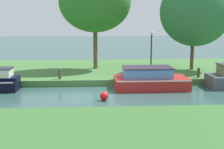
# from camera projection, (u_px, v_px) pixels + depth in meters

# --- Properties ---
(ground_plane) EXTENTS (120.00, 120.00, 0.00)m
(ground_plane) POSITION_uv_depth(u_px,v_px,m) (95.00, 94.00, 17.64)
(ground_plane) COLOR #315451
(riverbank_far) EXTENTS (72.00, 10.00, 0.40)m
(riverbank_far) POSITION_uv_depth(u_px,v_px,m) (94.00, 70.00, 24.48)
(riverbank_far) COLOR #447339
(riverbank_far) RESTS_ON ground_plane
(red_barge) EXTENTS (4.43, 2.21, 1.35)m
(red_barge) POSITION_uv_depth(u_px,v_px,m) (150.00, 79.00, 18.92)
(red_barge) COLOR #B0231F
(red_barge) RESTS_ON ground_plane
(willow_tree_left) EXTENTS (5.40, 3.59, 7.37)m
(willow_tree_left) POSITION_uv_depth(u_px,v_px,m) (95.00, 2.00, 23.08)
(willow_tree_left) COLOR brown
(willow_tree_left) RESTS_ON riverbank_far
(willow_tree_centre) EXTENTS (5.30, 3.52, 6.79)m
(willow_tree_centre) POSITION_uv_depth(u_px,v_px,m) (196.00, 12.00, 22.56)
(willow_tree_centre) COLOR brown
(willow_tree_centre) RESTS_ON riverbank_far
(lamp_post) EXTENTS (0.24, 0.24, 3.00)m
(lamp_post) POSITION_uv_depth(u_px,v_px,m) (151.00, 48.00, 20.80)
(lamp_post) COLOR #333338
(lamp_post) RESTS_ON riverbank_far
(mooring_post_near) EXTENTS (0.18, 0.18, 0.64)m
(mooring_post_near) POSITION_uv_depth(u_px,v_px,m) (199.00, 73.00, 20.41)
(mooring_post_near) COLOR #443E2D
(mooring_post_near) RESTS_ON riverbank_far
(mooring_post_far) EXTENTS (0.18, 0.18, 0.63)m
(mooring_post_far) POSITION_uv_depth(u_px,v_px,m) (60.00, 74.00, 19.86)
(mooring_post_far) COLOR #433F2F
(mooring_post_far) RESTS_ON riverbank_far
(channel_buoy) EXTENTS (0.46, 0.46, 0.46)m
(channel_buoy) POSITION_uv_depth(u_px,v_px,m) (104.00, 96.00, 16.21)
(channel_buoy) COLOR red
(channel_buoy) RESTS_ON ground_plane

